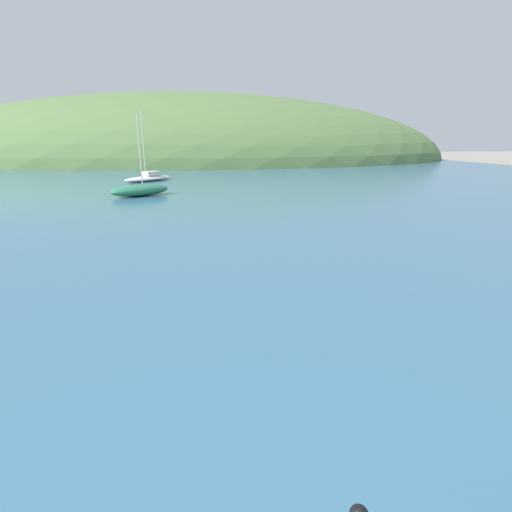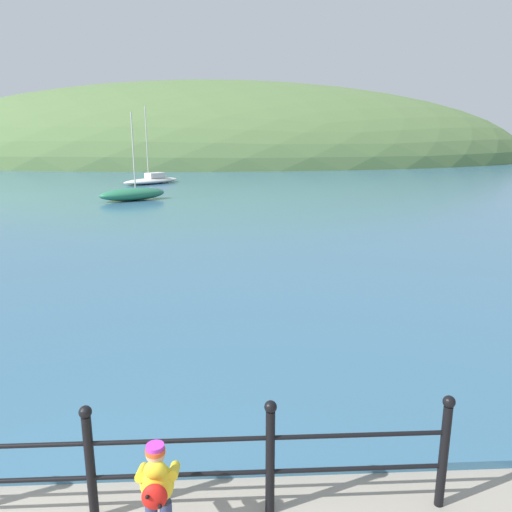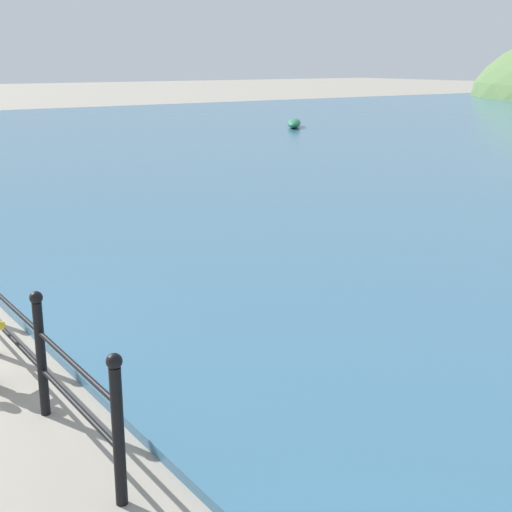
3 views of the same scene
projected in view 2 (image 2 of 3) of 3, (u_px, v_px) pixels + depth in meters
water at (202, 185)px, 34.34m from camera, size 80.00×60.00×0.10m
far_hillside at (215, 160)px, 67.30m from camera, size 82.73×45.50×20.08m
iron_railing at (90, 460)px, 4.67m from camera, size 6.92×0.12×1.21m
child_in_coat at (157, 486)px, 4.39m from camera, size 0.39×0.53×1.00m
boat_mid_harbor at (132, 194)px, 26.38m from camera, size 3.65×2.77×4.53m
boat_white_sailboat at (152, 180)px, 35.01m from camera, size 4.20×4.12×5.25m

